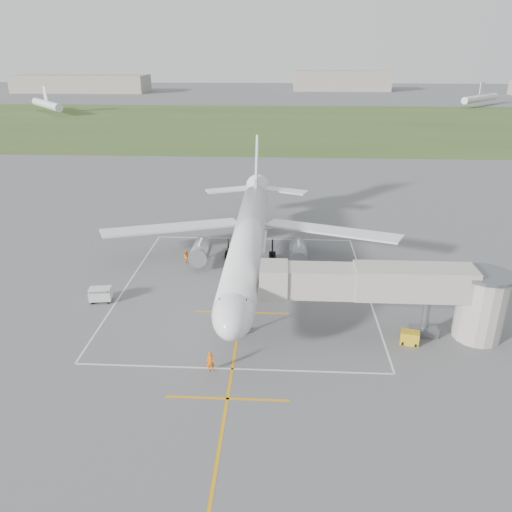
# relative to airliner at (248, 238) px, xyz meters

# --- Properties ---
(ground) EXTENTS (700.00, 700.00, 0.00)m
(ground) POSITION_rel_airliner_xyz_m (0.00, -0.75, -4.39)
(ground) COLOR #545456
(ground) RESTS_ON ground
(grass_strip) EXTENTS (700.00, 120.00, 0.02)m
(grass_strip) POSITION_rel_airliner_xyz_m (0.00, 129.25, -4.38)
(grass_strip) COLOR #354F22
(grass_strip) RESTS_ON ground
(apron_markings) EXTENTS (28.20, 60.00, 0.01)m
(apron_markings) POSITION_rel_airliner_xyz_m (0.00, -6.57, -4.38)
(apron_markings) COLOR orange
(apron_markings) RESTS_ON ground
(airliner) EXTENTS (38.93, 46.75, 13.52)m
(airliner) POSITION_rel_airliner_xyz_m (0.00, 0.00, 0.00)
(airliner) COLOR white
(airliner) RESTS_ON ground
(jet_bridge) EXTENTS (23.40, 5.00, 7.20)m
(jet_bridge) POSITION_rel_airliner_xyz_m (15.72, -14.25, 0.35)
(jet_bridge) COLOR #ACA59C
(jet_bridge) RESTS_ON ground
(gpu_unit) EXTENTS (1.92, 1.55, 1.28)m
(gpu_unit) POSITION_rel_airliner_xyz_m (16.33, -15.81, -3.76)
(gpu_unit) COLOR gold
(gpu_unit) RESTS_ON ground
(baggage_cart) EXTENTS (2.51, 1.71, 1.63)m
(baggage_cart) POSITION_rel_airliner_xyz_m (-15.65, -9.12, -3.56)
(baggage_cart) COLOR silver
(baggage_cart) RESTS_ON ground
(ramp_worker_nose) EXTENTS (0.69, 0.46, 1.87)m
(ramp_worker_nose) POSITION_rel_airliner_xyz_m (-1.82, -21.16, -3.46)
(ramp_worker_nose) COLOR #ED6307
(ramp_worker_nose) RESTS_ON ground
(ramp_worker_wing) EXTENTS (0.92, 0.80, 1.61)m
(ramp_worker_wing) POSITION_rel_airliner_xyz_m (-8.22, 2.14, -3.59)
(ramp_worker_wing) COLOR orange
(ramp_worker_wing) RESTS_ON ground
(distant_hangars) EXTENTS (345.00, 49.00, 12.00)m
(distant_hangars) POSITION_rel_airliner_xyz_m (-16.15, 264.44, 0.78)
(distant_hangars) COLOR gray
(distant_hangars) RESTS_ON ground
(distant_aircraft) EXTENTS (214.99, 62.83, 8.85)m
(distant_aircraft) POSITION_rel_airliner_xyz_m (0.30, 173.63, -0.80)
(distant_aircraft) COLOR white
(distant_aircraft) RESTS_ON ground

